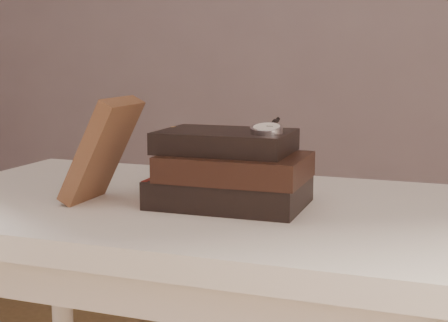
% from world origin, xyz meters
% --- Properties ---
extents(table, '(1.00, 0.60, 0.75)m').
position_xyz_m(table, '(0.00, 0.35, 0.66)').
color(table, silver).
rests_on(table, ground).
extents(book_stack, '(0.26, 0.18, 0.13)m').
position_xyz_m(book_stack, '(0.08, 0.33, 0.81)').
color(book_stack, black).
rests_on(book_stack, table).
extents(journal, '(0.11, 0.12, 0.18)m').
position_xyz_m(journal, '(-0.14, 0.28, 0.84)').
color(journal, '#482B1B').
rests_on(journal, table).
extents(pocket_watch, '(0.05, 0.15, 0.02)m').
position_xyz_m(pocket_watch, '(0.14, 0.33, 0.88)').
color(pocket_watch, silver).
rests_on(pocket_watch, book_stack).
extents(eyeglasses, '(0.11, 0.12, 0.05)m').
position_xyz_m(eyeglasses, '(-0.01, 0.42, 0.82)').
color(eyeglasses, silver).
rests_on(eyeglasses, book_stack).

